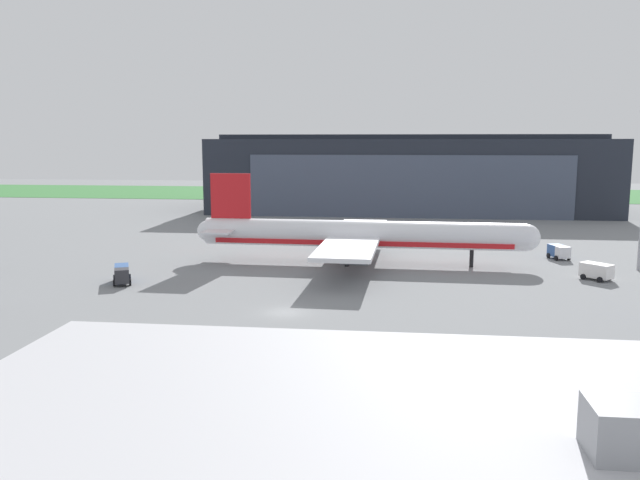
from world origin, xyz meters
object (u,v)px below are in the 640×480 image
(maintenance_hangar, at_px, (407,174))
(ops_van, at_px, (559,251))
(baggage_tug, at_px, (122,274))
(airliner_far_right, at_px, (360,235))
(fuel_bowser, at_px, (596,271))

(maintenance_hangar, height_order, ops_van, maintenance_hangar)
(baggage_tug, relative_size, ops_van, 1.33)
(maintenance_hangar, xyz_separation_m, airliner_far_right, (-7.77, -77.01, -4.94))
(airliner_far_right, bearing_deg, baggage_tug, -150.52)
(fuel_bowser, bearing_deg, ops_van, 94.43)
(airliner_far_right, xyz_separation_m, ops_van, (29.42, 7.44, -3.04))
(airliner_far_right, distance_m, fuel_bowser, 31.55)
(airliner_far_right, height_order, ops_van, airliner_far_right)
(maintenance_hangar, bearing_deg, baggage_tug, -111.38)
(maintenance_hangar, bearing_deg, ops_van, -72.71)
(maintenance_hangar, distance_m, airliner_far_right, 77.55)
(fuel_bowser, xyz_separation_m, ops_van, (-1.14, 14.69, -0.03))
(maintenance_hangar, relative_size, baggage_tug, 18.08)
(fuel_bowser, bearing_deg, airliner_far_right, 166.66)
(airliner_far_right, xyz_separation_m, fuel_bowser, (30.56, -7.25, -3.02))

